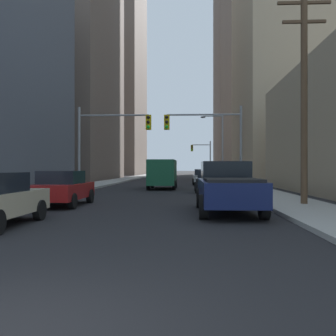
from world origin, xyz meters
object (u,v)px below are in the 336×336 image
sedan_silver (203,177)px  sedan_black (209,181)px  traffic_signal_near_right (207,133)px  sedan_red (62,188)px  traffic_signal_far_right (202,153)px  traffic_signal_near_left (111,133)px  pickup_truck_navy (227,187)px  cargo_van_green (163,172)px

sedan_silver → sedan_black: bearing=-90.0°
sedan_silver → traffic_signal_near_right: traffic_signal_near_right is taller
sedan_red → traffic_signal_far_right: bearing=80.2°
traffic_signal_far_right → traffic_signal_near_left: bearing=-102.7°
traffic_signal_near_right → traffic_signal_near_left: bearing=-180.0°
pickup_truck_navy → sedan_red: (-6.91, 2.13, -0.16)m
traffic_signal_near_right → traffic_signal_far_right: bearing=88.3°
sedan_silver → traffic_signal_far_right: (0.90, 24.91, 3.25)m
pickup_truck_navy → traffic_signal_near_right: 12.93m
sedan_black → sedan_silver: 10.81m
sedan_silver → traffic_signal_near_left: size_ratio=0.70×
sedan_silver → traffic_signal_far_right: size_ratio=0.70×
sedan_silver → traffic_signal_far_right: bearing=87.9°
pickup_truck_navy → sedan_silver: size_ratio=1.28×
pickup_truck_navy → traffic_signal_near_left: 14.66m
sedan_red → sedan_silver: same height
cargo_van_green → traffic_signal_near_right: traffic_signal_near_right is taller
cargo_van_green → sedan_red: size_ratio=1.24×
traffic_signal_near_left → traffic_signal_far_right: size_ratio=1.00×
sedan_black → traffic_signal_near_left: 7.75m
pickup_truck_navy → sedan_red: size_ratio=1.28×
sedan_red → pickup_truck_navy: bearing=-17.1°
pickup_truck_navy → sedan_black: 11.57m
traffic_signal_near_left → traffic_signal_far_right: same height
sedan_silver → traffic_signal_near_right: (-0.13, -9.85, 3.35)m
sedan_red → traffic_signal_near_right: 12.87m
sedan_black → sedan_silver: same height
cargo_van_green → traffic_signal_near_left: 5.31m
pickup_truck_navy → cargo_van_green: 15.70m
pickup_truck_navy → traffic_signal_far_right: size_ratio=0.90×
cargo_van_green → sedan_red: cargo_van_green is taller
cargo_van_green → sedan_silver: cargo_van_green is taller
cargo_van_green → sedan_black: bearing=-47.8°
traffic_signal_near_right → traffic_signal_far_right: 34.78m
sedan_silver → traffic_signal_far_right: traffic_signal_far_right is taller
traffic_signal_near_left → traffic_signal_near_right: same height
traffic_signal_near_left → traffic_signal_near_right: (6.80, 0.00, 0.01)m
cargo_van_green → traffic_signal_near_left: size_ratio=0.87×
sedan_black → traffic_signal_far_right: bearing=88.5°
sedan_silver → traffic_signal_near_right: 10.40m
sedan_black → traffic_signal_far_right: traffic_signal_far_right is taller
cargo_van_green → sedan_black: (3.41, -3.76, -0.52)m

